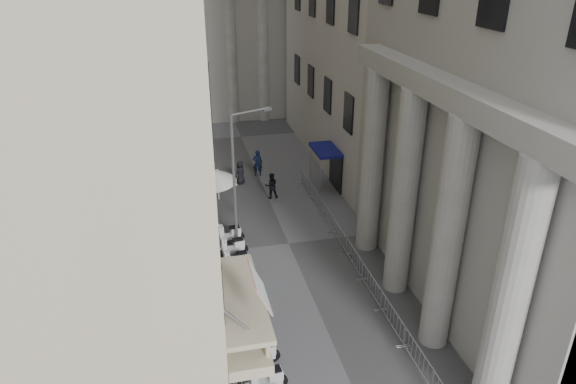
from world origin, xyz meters
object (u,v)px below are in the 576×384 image
object	(u,v)px
street_lamp	(238,170)
info_kiosk	(223,287)
pedestrian_b	(271,186)
security_tent	(215,177)
pedestrian_a	(258,163)

from	to	relation	value
street_lamp	info_kiosk	size ratio (longest dim) A/B	4.71
street_lamp	pedestrian_b	bearing A→B (deg)	39.95
info_kiosk	pedestrian_b	size ratio (longest dim) A/B	0.91
security_tent	info_kiosk	world-z (taller)	security_tent
security_tent	street_lamp	distance (m)	4.73
security_tent	info_kiosk	xyz separation A→B (m)	(-0.59, -9.22, -1.70)
info_kiosk	street_lamp	bearing A→B (deg)	50.45
pedestrian_b	pedestrian_a	bearing A→B (deg)	-85.81
security_tent	pedestrian_b	bearing A→B (deg)	20.66
security_tent	street_lamp	world-z (taller)	street_lamp
info_kiosk	pedestrian_b	distance (m)	11.54
security_tent	info_kiosk	distance (m)	9.39
security_tent	pedestrian_b	xyz separation A→B (m)	(3.82, 1.44, -1.62)
info_kiosk	pedestrian_b	xyz separation A→B (m)	(4.41, 10.66, 0.07)
pedestrian_a	pedestrian_b	bearing A→B (deg)	96.75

